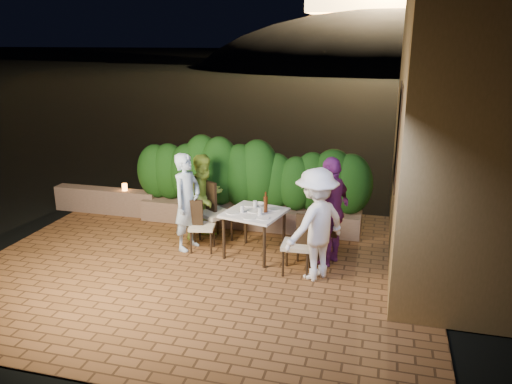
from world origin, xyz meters
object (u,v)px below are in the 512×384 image
(chair_right_front, at_px, (297,244))
(dining_table, at_px, (254,233))
(diner_purple, at_px, (331,211))
(diner_white, at_px, (316,224))
(beer_bottle, at_px, (266,202))
(diner_blue, at_px, (187,202))
(chair_left_front, at_px, (202,225))
(parapet_lamp, at_px, (125,187))
(chair_right_back, at_px, (312,233))
(diner_green, at_px, (205,197))
(chair_left_back, at_px, (215,212))
(bowl, at_px, (260,204))

(chair_right_front, bearing_deg, dining_table, -32.72)
(diner_purple, bearing_deg, dining_table, -67.15)
(chair_right_front, bearing_deg, diner_white, 162.33)
(chair_right_front, bearing_deg, beer_bottle, -41.05)
(dining_table, height_order, chair_right_front, chair_right_front)
(dining_table, distance_m, diner_blue, 1.23)
(chair_left_front, relative_size, parapet_lamp, 6.27)
(diner_blue, distance_m, diner_white, 2.28)
(diner_purple, xyz_separation_m, parapet_lamp, (-4.24, 1.25, -0.29))
(chair_right_front, bearing_deg, chair_right_back, -107.19)
(dining_table, height_order, diner_blue, diner_blue)
(diner_white, bearing_deg, parapet_lamp, -76.74)
(diner_blue, relative_size, diner_purple, 0.95)
(beer_bottle, bearing_deg, diner_green, 158.76)
(chair_left_back, height_order, diner_blue, diner_blue)
(chair_left_front, xyz_separation_m, chair_right_back, (1.82, 0.10, 0.02))
(chair_left_front, bearing_deg, parapet_lamp, 137.86)
(chair_left_back, bearing_deg, chair_right_front, 4.76)
(chair_right_front, relative_size, diner_blue, 0.57)
(diner_purple, relative_size, parapet_lamp, 12.29)
(chair_right_back, xyz_separation_m, diner_green, (-1.96, 0.43, 0.30))
(diner_white, bearing_deg, chair_left_front, -67.67)
(diner_blue, bearing_deg, chair_right_back, -73.34)
(chair_left_front, relative_size, chair_left_back, 0.84)
(chair_right_front, xyz_separation_m, diner_purple, (0.43, 0.49, 0.39))
(beer_bottle, xyz_separation_m, chair_right_front, (0.61, -0.49, -0.45))
(parapet_lamp, bearing_deg, chair_left_front, -31.28)
(bowl, relative_size, parapet_lamp, 1.25)
(diner_blue, xyz_separation_m, parapet_lamp, (-1.87, 1.27, -0.25))
(chair_right_back, bearing_deg, chair_left_back, -3.81)
(diner_white, bearing_deg, diner_green, -79.22)
(beer_bottle, bearing_deg, chair_right_front, -39.04)
(chair_right_back, distance_m, diner_purple, 0.50)
(beer_bottle, height_order, parapet_lamp, beer_bottle)
(beer_bottle, xyz_separation_m, bowl, (-0.17, 0.29, -0.15))
(diner_purple, distance_m, parapet_lamp, 4.43)
(diner_white, bearing_deg, bowl, -91.89)
(dining_table, relative_size, diner_purple, 0.51)
(bowl, bearing_deg, diner_blue, -164.41)
(parapet_lamp, bearing_deg, diner_purple, -16.38)
(bowl, relative_size, chair_right_front, 0.19)
(bowl, relative_size, diner_green, 0.12)
(chair_left_back, relative_size, diner_green, 0.69)
(chair_right_back, bearing_deg, diner_purple, 178.14)
(chair_left_front, xyz_separation_m, diner_purple, (2.11, 0.05, 0.42))
(diner_purple, bearing_deg, diner_white, 7.07)
(chair_left_back, distance_m, diner_purple, 2.10)
(chair_left_back, bearing_deg, chair_left_front, -66.13)
(diner_blue, xyz_separation_m, diner_purple, (2.37, 0.03, 0.04))
(dining_table, distance_m, chair_left_back, 0.93)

